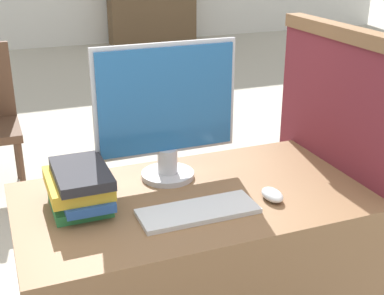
{
  "coord_description": "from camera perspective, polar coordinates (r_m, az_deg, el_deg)",
  "views": [
    {
      "loc": [
        -0.6,
        -1.19,
        1.56
      ],
      "look_at": [
        -0.01,
        0.3,
        0.91
      ],
      "focal_mm": 50.0,
      "sensor_mm": 36.0,
      "label": 1
    }
  ],
  "objects": [
    {
      "name": "monitor",
      "position": [
        1.88,
        -2.75,
        4.0
      ],
      "size": [
        0.52,
        0.19,
        0.5
      ],
      "color": "#B7B7BC",
      "rests_on": "desk"
    },
    {
      "name": "keyboard",
      "position": [
        1.72,
        0.66,
        -6.81
      ],
      "size": [
        0.38,
        0.15,
        0.02
      ],
      "color": "silver",
      "rests_on": "desk"
    },
    {
      "name": "carrel_divider",
      "position": [
        2.19,
        14.85,
        -3.79
      ],
      "size": [
        0.07,
        0.77,
        1.25
      ],
      "color": "maroon",
      "rests_on": "ground_plane"
    },
    {
      "name": "book_stack",
      "position": [
        1.77,
        -11.83,
        -4.14
      ],
      "size": [
        0.19,
        0.28,
        0.14
      ],
      "color": "#2D7F42",
      "rests_on": "desk"
    },
    {
      "name": "mouse",
      "position": [
        1.82,
        8.56,
        -5.01
      ],
      "size": [
        0.06,
        0.1,
        0.04
      ],
      "color": "silver",
      "rests_on": "desk"
    },
    {
      "name": "desk",
      "position": [
        2.02,
        0.05,
        -14.3
      ],
      "size": [
        1.19,
        0.67,
        0.72
      ],
      "color": "brown",
      "rests_on": "ground_plane"
    }
  ]
}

